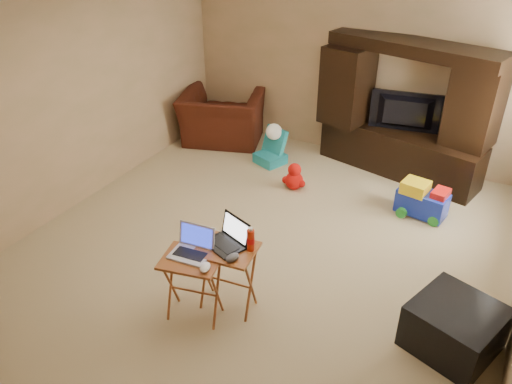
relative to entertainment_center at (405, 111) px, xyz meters
The scene contains 19 objects.
floor 2.74m from the entertainment_center, 109.12° to the right, with size 5.50×5.50×0.00m, color beige.
ceiling 3.03m from the entertainment_center, 109.12° to the right, with size 5.50×5.50×0.00m, color silver.
wall_back 0.96m from the entertainment_center, 160.02° to the left, with size 5.00×5.00×0.00m, color tan.
wall_front 5.27m from the entertainment_center, 99.26° to the right, with size 5.00×5.00×0.00m, color tan.
wall_left 4.16m from the entertainment_center, 143.88° to the right, with size 5.50×5.50×0.00m, color tan.
entertainment_center is the anchor object (origin of this frame).
television 0.04m from the entertainment_center, 90.00° to the right, with size 0.92×0.12×0.53m, color black.
recliner 2.75m from the entertainment_center, behind, with size 1.22×1.06×0.79m, color #44170E.
child_rocker 1.91m from the entertainment_center, 160.51° to the right, with size 0.38×0.43×0.50m, color teal, non-canonical shape.
plush_toy 1.72m from the entertainment_center, 133.90° to the right, with size 0.33×0.28×0.37m, color red, non-canonical shape.
push_toy 1.32m from the entertainment_center, 61.22° to the right, with size 0.59×0.42×0.44m, color #182FC6, non-canonical shape.
ottoman 3.29m from the entertainment_center, 67.74° to the right, with size 0.67×0.67×0.43m, color black.
tray_table_left 3.85m from the entertainment_center, 104.15° to the right, with size 0.50×0.40×0.66m, color #A05726.
tray_table_right 3.56m from the entertainment_center, 101.84° to the right, with size 0.52×0.41×0.67m, color #A75F28.
laptop_left 3.78m from the entertainment_center, 104.70° to the right, with size 0.34×0.28×0.24m, color silver.
laptop_right 3.50m from the entertainment_center, 102.55° to the right, with size 0.35×0.29×0.24m, color black.
mouse_left 3.84m from the entertainment_center, 101.14° to the right, with size 0.08×0.13×0.05m, color white.
mouse_right 3.61m from the entertainment_center, 99.43° to the right, with size 0.09×0.14×0.06m, color #3D3D42.
water_bottle 3.40m from the entertainment_center, 98.82° to the right, with size 0.07×0.07×0.21m, color red.
Camera 1 is at (2.00, -4.00, 3.33)m, focal length 35.00 mm.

